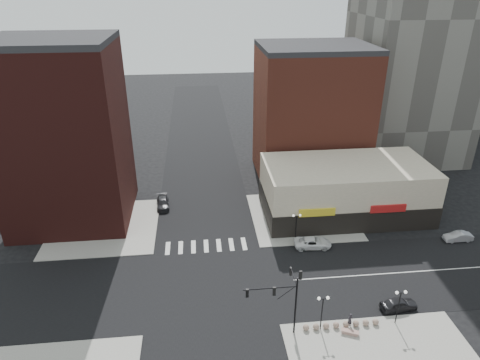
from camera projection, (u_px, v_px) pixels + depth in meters
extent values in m
plane|color=black|center=(209.00, 286.00, 49.92)|extent=(240.00, 240.00, 0.00)
cube|color=black|center=(209.00, 286.00, 49.92)|extent=(200.00, 14.00, 0.02)
cube|color=black|center=(209.00, 286.00, 49.91)|extent=(14.00, 200.00, 0.02)
cube|color=gray|center=(105.00, 227.00, 61.50)|extent=(15.00, 15.00, 0.12)
cube|color=gray|center=(302.00, 216.00, 64.27)|extent=(15.00, 15.00, 0.12)
cube|color=#3C1513|center=(64.00, 137.00, 59.26)|extent=(16.00, 15.00, 25.00)
cube|color=#3C1513|center=(17.00, 145.00, 74.73)|extent=(20.00, 18.00, 12.00)
cube|color=brown|center=(311.00, 115.00, 73.40)|extent=(18.00, 15.00, 22.00)
cube|color=beige|center=(345.00, 189.00, 63.63)|extent=(24.00, 12.00, 8.00)
cube|color=black|center=(344.00, 203.00, 64.63)|extent=(24.20, 12.20, 3.40)
cylinder|color=black|center=(296.00, 307.00, 41.84)|extent=(0.18, 0.18, 7.00)
cylinder|color=black|center=(270.00, 288.00, 40.51)|extent=(5.20, 0.11, 0.11)
cylinder|color=black|center=(286.00, 293.00, 40.96)|extent=(1.72, 0.06, 1.46)
cylinder|color=black|center=(294.00, 276.00, 42.10)|extent=(0.11, 3.00, 0.11)
cube|color=black|center=(247.00, 293.00, 40.47)|extent=(0.28, 0.18, 0.95)
sphere|color=red|center=(247.00, 291.00, 40.34)|extent=(0.16, 0.16, 0.16)
cube|color=black|center=(274.00, 291.00, 40.72)|extent=(0.28, 0.18, 0.95)
sphere|color=red|center=(274.00, 289.00, 40.59)|extent=(0.16, 0.16, 0.16)
cube|color=black|center=(291.00, 271.00, 43.44)|extent=(0.18, 0.28, 0.95)
sphere|color=red|center=(291.00, 269.00, 43.31)|extent=(0.16, 0.16, 0.16)
cube|color=black|center=(300.00, 275.00, 40.21)|extent=(0.28, 0.18, 0.95)
sphere|color=red|center=(301.00, 273.00, 40.08)|extent=(0.16, 0.16, 0.16)
cylinder|color=black|center=(322.00, 314.00, 42.88)|extent=(0.11, 0.11, 4.00)
cylinder|color=black|center=(323.00, 299.00, 42.06)|extent=(0.90, 0.06, 0.06)
sphere|color=white|center=(319.00, 298.00, 41.97)|extent=(0.32, 0.32, 0.32)
sphere|color=white|center=(328.00, 298.00, 42.06)|extent=(0.32, 0.32, 0.32)
cylinder|color=black|center=(398.00, 308.00, 43.65)|extent=(0.11, 0.11, 4.00)
cylinder|color=black|center=(401.00, 293.00, 42.82)|extent=(0.90, 0.06, 0.06)
sphere|color=white|center=(397.00, 293.00, 42.74)|extent=(0.32, 0.32, 0.32)
sphere|color=white|center=(406.00, 292.00, 42.82)|extent=(0.32, 0.32, 0.32)
cylinder|color=black|center=(296.00, 228.00, 57.31)|extent=(0.11, 0.11, 4.00)
cylinder|color=black|center=(297.00, 216.00, 56.49)|extent=(0.90, 0.06, 0.06)
sphere|color=white|center=(293.00, 216.00, 56.40)|extent=(0.32, 0.32, 0.32)
sphere|color=white|center=(300.00, 215.00, 56.49)|extent=(0.32, 0.32, 0.32)
sphere|color=#856A5B|center=(306.00, 327.00, 43.47)|extent=(0.64, 0.64, 0.64)
sphere|color=#856A5B|center=(316.00, 327.00, 43.57)|extent=(0.64, 0.64, 0.64)
sphere|color=#856A5B|center=(326.00, 326.00, 43.67)|extent=(0.64, 0.64, 0.64)
sphere|color=#856A5B|center=(336.00, 325.00, 43.77)|extent=(0.64, 0.64, 0.64)
sphere|color=#856A5B|center=(346.00, 324.00, 43.87)|extent=(0.64, 0.64, 0.64)
sphere|color=#856A5B|center=(356.00, 323.00, 43.97)|extent=(0.64, 0.64, 0.64)
sphere|color=#856A5B|center=(366.00, 323.00, 44.07)|extent=(0.64, 0.64, 0.64)
sphere|color=#856A5B|center=(376.00, 322.00, 44.17)|extent=(0.64, 0.64, 0.64)
imported|color=white|center=(313.00, 243.00, 56.79)|extent=(5.08, 2.63, 1.37)
imported|color=black|center=(399.00, 304.00, 46.18)|extent=(4.21, 2.09, 1.38)
imported|color=#A6A6AB|center=(458.00, 237.00, 58.17)|extent=(3.87, 1.35, 1.27)
imported|color=black|center=(163.00, 203.00, 66.70)|extent=(2.26, 4.77, 1.34)
imported|color=#27242A|center=(350.00, 320.00, 43.67)|extent=(0.73, 0.64, 1.68)
cube|color=#A37B70|center=(350.00, 333.00, 43.05)|extent=(1.62, 1.04, 0.30)
cube|color=#A37B70|center=(350.00, 331.00, 42.96)|extent=(1.84, 1.21, 0.12)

